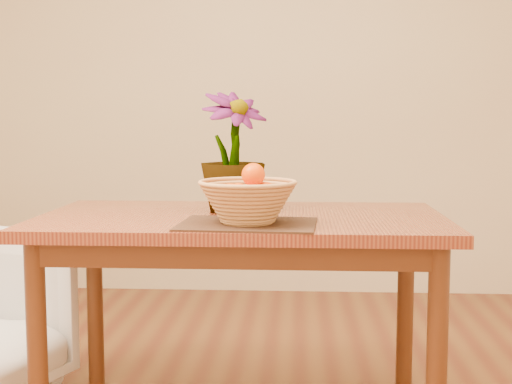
{
  "coord_description": "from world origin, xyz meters",
  "views": [
    {
      "loc": [
        0.19,
        -2.15,
        1.09
      ],
      "look_at": [
        0.06,
        0.11,
        0.85
      ],
      "focal_mm": 50.0,
      "sensor_mm": 36.0,
      "label": 1
    }
  ],
  "objects": [
    {
      "name": "wicker_basket",
      "position": [
        0.04,
        0.07,
        0.82
      ],
      "size": [
        0.31,
        0.31,
        0.13
      ],
      "color": "tan",
      "rests_on": "placemat"
    },
    {
      "name": "orange_pile",
      "position": [
        0.04,
        0.08,
        0.86
      ],
      "size": [
        0.18,
        0.17,
        0.14
      ],
      "rotation": [
        0.0,
        0.0,
        -0.05
      ],
      "color": "#F14D03",
      "rests_on": "wicker_basket"
    },
    {
      "name": "potted_plant",
      "position": [
        -0.04,
        0.39,
        0.97
      ],
      "size": [
        0.34,
        0.34,
        0.43
      ],
      "primitive_type": "imported",
      "rotation": [
        0.0,
        0.0,
        0.64
      ],
      "color": "#1A4012",
      "rests_on": "table"
    },
    {
      "name": "table",
      "position": [
        0.0,
        0.3,
        0.66
      ],
      "size": [
        1.4,
        0.8,
        0.75
      ],
      "color": "brown",
      "rests_on": "floor"
    },
    {
      "name": "wall_back",
      "position": [
        0.0,
        2.25,
        1.35
      ],
      "size": [
        4.0,
        0.02,
        2.7
      ],
      "primitive_type": "cube",
      "color": "beige",
      "rests_on": "floor"
    },
    {
      "name": "placemat",
      "position": [
        0.04,
        0.07,
        0.75
      ],
      "size": [
        0.45,
        0.35,
        0.01
      ],
      "primitive_type": "cube",
      "rotation": [
        0.0,
        0.0,
        -0.06
      ],
      "color": "#3A2315",
      "rests_on": "table"
    }
  ]
}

